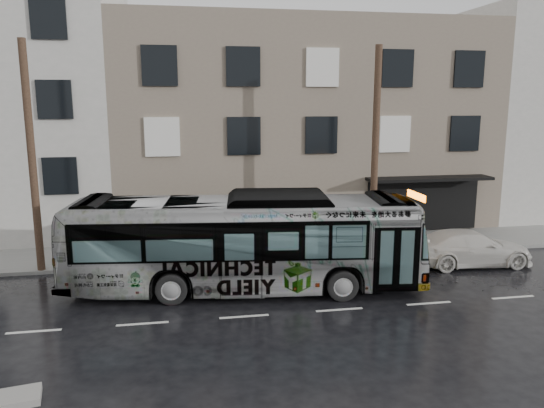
{
  "coord_description": "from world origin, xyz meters",
  "views": [
    {
      "loc": [
        -1.96,
        -18.49,
        6.86
      ],
      "look_at": [
        1.82,
        2.5,
        2.68
      ],
      "focal_mm": 35.0,
      "sensor_mm": 36.0,
      "label": 1
    }
  ],
  "objects_px": {
    "white_sedan": "(470,248)",
    "bus": "(244,242)",
    "utility_pole_front": "(375,152)",
    "sign_post": "(396,225)",
    "utility_pole_rear": "(32,158)"
  },
  "relations": [
    {
      "from": "utility_pole_front",
      "to": "bus",
      "type": "height_order",
      "value": "utility_pole_front"
    },
    {
      "from": "utility_pole_rear",
      "to": "white_sedan",
      "type": "height_order",
      "value": "utility_pole_rear"
    },
    {
      "from": "sign_post",
      "to": "bus",
      "type": "distance_m",
      "value": 8.0
    },
    {
      "from": "utility_pole_rear",
      "to": "bus",
      "type": "xyz_separation_m",
      "value": [
        7.83,
        -3.31,
        -2.86
      ]
    },
    {
      "from": "utility_pole_front",
      "to": "white_sedan",
      "type": "height_order",
      "value": "utility_pole_front"
    },
    {
      "from": "utility_pole_front",
      "to": "utility_pole_rear",
      "type": "relative_size",
      "value": 1.0
    },
    {
      "from": "utility_pole_front",
      "to": "sign_post",
      "type": "xyz_separation_m",
      "value": [
        1.1,
        0.0,
        -3.3
      ]
    },
    {
      "from": "white_sedan",
      "to": "utility_pole_front",
      "type": "bearing_deg",
      "value": 63.51
    },
    {
      "from": "white_sedan",
      "to": "bus",
      "type": "bearing_deg",
      "value": 100.31
    },
    {
      "from": "utility_pole_front",
      "to": "white_sedan",
      "type": "relative_size",
      "value": 1.76
    },
    {
      "from": "utility_pole_front",
      "to": "sign_post",
      "type": "relative_size",
      "value": 3.75
    },
    {
      "from": "utility_pole_rear",
      "to": "sign_post",
      "type": "relative_size",
      "value": 3.75
    },
    {
      "from": "utility_pole_rear",
      "to": "white_sedan",
      "type": "bearing_deg",
      "value": -6.56
    },
    {
      "from": "utility_pole_front",
      "to": "sign_post",
      "type": "distance_m",
      "value": 3.48
    },
    {
      "from": "utility_pole_rear",
      "to": "bus",
      "type": "height_order",
      "value": "utility_pole_rear"
    }
  ]
}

